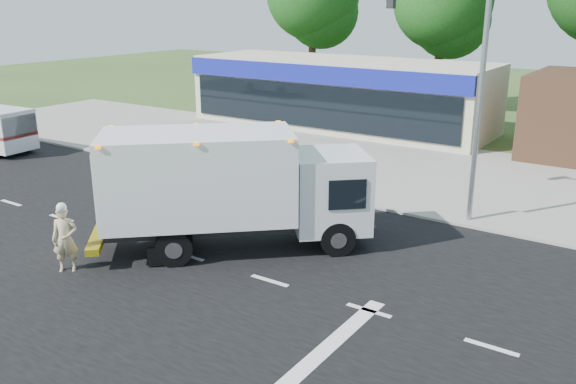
# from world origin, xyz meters

# --- Properties ---
(ground) EXTENTS (120.00, 120.00, 0.00)m
(ground) POSITION_xyz_m (0.00, 0.00, 0.00)
(ground) COLOR #385123
(ground) RESTS_ON ground
(road_asphalt) EXTENTS (60.00, 14.00, 0.02)m
(road_asphalt) POSITION_xyz_m (0.00, 0.00, 0.00)
(road_asphalt) COLOR black
(road_asphalt) RESTS_ON ground
(sidewalk) EXTENTS (60.00, 2.40, 0.12)m
(sidewalk) POSITION_xyz_m (0.00, 8.20, 0.06)
(sidewalk) COLOR gray
(sidewalk) RESTS_ON ground
(parking_apron) EXTENTS (60.00, 9.00, 0.02)m
(parking_apron) POSITION_xyz_m (0.00, 14.00, 0.01)
(parking_apron) COLOR gray
(parking_apron) RESTS_ON ground
(lane_markings) EXTENTS (55.20, 7.00, 0.01)m
(lane_markings) POSITION_xyz_m (1.35, -1.35, 0.02)
(lane_markings) COLOR silver
(lane_markings) RESTS_ON road_asphalt
(ems_box_truck) EXTENTS (7.85, 7.45, 3.67)m
(ems_box_truck) POSITION_xyz_m (-2.37, 1.26, 2.12)
(ems_box_truck) COLOR black
(ems_box_truck) RESTS_ON ground
(emergency_worker) EXTENTS (0.83, 0.81, 2.03)m
(emergency_worker) POSITION_xyz_m (-5.14, -2.62, 0.99)
(emergency_worker) COLOR tan
(emergency_worker) RESTS_ON ground
(retail_strip_mall) EXTENTS (18.00, 6.20, 4.00)m
(retail_strip_mall) POSITION_xyz_m (-9.00, 19.93, 2.01)
(retail_strip_mall) COLOR #C0B79F
(retail_strip_mall) RESTS_ON ground
(traffic_signal_pole) EXTENTS (3.51, 0.25, 8.00)m
(traffic_signal_pole) POSITION_xyz_m (2.35, 7.60, 4.92)
(traffic_signal_pole) COLOR gray
(traffic_signal_pole) RESTS_ON ground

